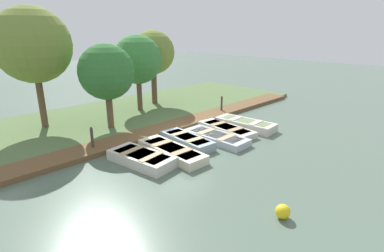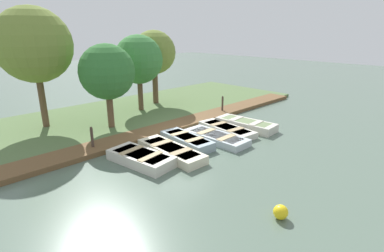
{
  "view_description": "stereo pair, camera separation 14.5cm",
  "coord_description": "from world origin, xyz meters",
  "px_view_note": "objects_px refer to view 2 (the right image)",
  "views": [
    {
      "loc": [
        9.8,
        -9.25,
        4.94
      ],
      "look_at": [
        0.46,
        0.14,
        0.65
      ],
      "focal_mm": 28.0,
      "sensor_mm": 36.0,
      "label": 1
    },
    {
      "loc": [
        9.9,
        -9.15,
        4.94
      ],
      "look_at": [
        0.46,
        0.14,
        0.65
      ],
      "focal_mm": 28.0,
      "sensor_mm": 36.0,
      "label": 2
    }
  ],
  "objects_px": {
    "rowboat_3": "(216,137)",
    "rowboat_5": "(246,124)",
    "rowboat_0": "(141,158)",
    "mooring_post_far": "(222,105)",
    "park_tree_left": "(107,72)",
    "park_tree_far_left": "(34,45)",
    "rowboat_1": "(171,151)",
    "mooring_post_near": "(92,139)",
    "park_tree_right": "(154,53)",
    "rowboat_4": "(227,129)",
    "rowboat_2": "(187,140)",
    "buoy": "(281,212)",
    "park_tree_center": "(139,60)"
  },
  "relations": [
    {
      "from": "rowboat_1",
      "to": "rowboat_0",
      "type": "bearing_deg",
      "value": -98.07
    },
    {
      "from": "mooring_post_far",
      "to": "park_tree_left",
      "type": "bearing_deg",
      "value": -106.25
    },
    {
      "from": "rowboat_0",
      "to": "park_tree_left",
      "type": "bearing_deg",
      "value": 155.8
    },
    {
      "from": "rowboat_0",
      "to": "rowboat_4",
      "type": "relative_size",
      "value": 0.88
    },
    {
      "from": "park_tree_center",
      "to": "rowboat_1",
      "type": "bearing_deg",
      "value": -25.41
    },
    {
      "from": "rowboat_2",
      "to": "mooring_post_near",
      "type": "bearing_deg",
      "value": -118.81
    },
    {
      "from": "rowboat_2",
      "to": "rowboat_4",
      "type": "height_order",
      "value": "rowboat_2"
    },
    {
      "from": "mooring_post_far",
      "to": "park_tree_right",
      "type": "bearing_deg",
      "value": -159.33
    },
    {
      "from": "buoy",
      "to": "rowboat_0",
      "type": "bearing_deg",
      "value": -173.74
    },
    {
      "from": "rowboat_5",
      "to": "buoy",
      "type": "xyz_separation_m",
      "value": [
        5.33,
        -5.8,
        -0.01
      ]
    },
    {
      "from": "park_tree_far_left",
      "to": "mooring_post_near",
      "type": "bearing_deg",
      "value": 4.79
    },
    {
      "from": "rowboat_3",
      "to": "mooring_post_far",
      "type": "distance_m",
      "value": 4.78
    },
    {
      "from": "mooring_post_far",
      "to": "park_tree_left",
      "type": "xyz_separation_m",
      "value": [
        -1.9,
        -6.5,
        2.41
      ]
    },
    {
      "from": "mooring_post_near",
      "to": "park_tree_center",
      "type": "bearing_deg",
      "value": 125.77
    },
    {
      "from": "rowboat_5",
      "to": "park_tree_far_left",
      "type": "distance_m",
      "value": 11.04
    },
    {
      "from": "rowboat_4",
      "to": "park_tree_right",
      "type": "xyz_separation_m",
      "value": [
        -6.85,
        0.88,
        3.34
      ]
    },
    {
      "from": "rowboat_2",
      "to": "mooring_post_far",
      "type": "bearing_deg",
      "value": 118.44
    },
    {
      "from": "mooring_post_near",
      "to": "park_tree_far_left",
      "type": "relative_size",
      "value": 0.18
    },
    {
      "from": "mooring_post_near",
      "to": "mooring_post_far",
      "type": "xyz_separation_m",
      "value": [
        0.0,
        8.49,
        0.0
      ]
    },
    {
      "from": "rowboat_5",
      "to": "rowboat_3",
      "type": "bearing_deg",
      "value": -91.74
    },
    {
      "from": "park_tree_left",
      "to": "park_tree_right",
      "type": "height_order",
      "value": "park_tree_right"
    },
    {
      "from": "mooring_post_near",
      "to": "park_tree_far_left",
      "type": "height_order",
      "value": "park_tree_far_left"
    },
    {
      "from": "rowboat_3",
      "to": "park_tree_left",
      "type": "relative_size",
      "value": 0.74
    },
    {
      "from": "rowboat_2",
      "to": "rowboat_0",
      "type": "bearing_deg",
      "value": -81.25
    },
    {
      "from": "mooring_post_near",
      "to": "park_tree_left",
      "type": "distance_m",
      "value": 3.66
    },
    {
      "from": "rowboat_3",
      "to": "rowboat_5",
      "type": "height_order",
      "value": "rowboat_5"
    },
    {
      "from": "park_tree_center",
      "to": "park_tree_left",
      "type": "bearing_deg",
      "value": -60.31
    },
    {
      "from": "park_tree_far_left",
      "to": "park_tree_right",
      "type": "bearing_deg",
      "value": 90.98
    },
    {
      "from": "mooring_post_far",
      "to": "park_tree_center",
      "type": "xyz_separation_m",
      "value": [
        -3.65,
        -3.43,
        2.68
      ]
    },
    {
      "from": "rowboat_4",
      "to": "mooring_post_near",
      "type": "height_order",
      "value": "mooring_post_near"
    },
    {
      "from": "park_tree_right",
      "to": "rowboat_1",
      "type": "bearing_deg",
      "value": -33.86
    },
    {
      "from": "park_tree_left",
      "to": "park_tree_right",
      "type": "relative_size",
      "value": 0.88
    },
    {
      "from": "rowboat_1",
      "to": "park_tree_right",
      "type": "xyz_separation_m",
      "value": [
        -7.08,
        4.75,
        3.31
      ]
    },
    {
      "from": "rowboat_0",
      "to": "mooring_post_near",
      "type": "height_order",
      "value": "mooring_post_near"
    },
    {
      "from": "rowboat_5",
      "to": "buoy",
      "type": "relative_size",
      "value": 7.91
    },
    {
      "from": "mooring_post_far",
      "to": "rowboat_4",
      "type": "bearing_deg",
      "value": -46.39
    },
    {
      "from": "rowboat_1",
      "to": "park_tree_far_left",
      "type": "distance_m",
      "value": 8.4
    },
    {
      "from": "rowboat_0",
      "to": "mooring_post_far",
      "type": "relative_size",
      "value": 2.6
    },
    {
      "from": "rowboat_3",
      "to": "park_tree_right",
      "type": "bearing_deg",
      "value": 162.64
    },
    {
      "from": "rowboat_4",
      "to": "park_tree_far_left",
      "type": "bearing_deg",
      "value": -130.89
    },
    {
      "from": "mooring_post_near",
      "to": "mooring_post_far",
      "type": "bearing_deg",
      "value": 90.0
    },
    {
      "from": "rowboat_0",
      "to": "rowboat_3",
      "type": "bearing_deg",
      "value": 75.72
    },
    {
      "from": "rowboat_4",
      "to": "park_tree_far_left",
      "type": "height_order",
      "value": "park_tree_far_left"
    },
    {
      "from": "mooring_post_far",
      "to": "rowboat_3",
      "type": "bearing_deg",
      "value": -53.54
    },
    {
      "from": "rowboat_1",
      "to": "rowboat_4",
      "type": "distance_m",
      "value": 3.88
    },
    {
      "from": "buoy",
      "to": "park_tree_far_left",
      "type": "relative_size",
      "value": 0.07
    },
    {
      "from": "park_tree_left",
      "to": "rowboat_4",
      "type": "bearing_deg",
      "value": 42.47
    },
    {
      "from": "rowboat_1",
      "to": "rowboat_3",
      "type": "bearing_deg",
      "value": 88.19
    },
    {
      "from": "rowboat_0",
      "to": "rowboat_5",
      "type": "xyz_separation_m",
      "value": [
        0.29,
        6.41,
        0.0
      ]
    },
    {
      "from": "rowboat_5",
      "to": "park_tree_right",
      "type": "distance_m",
      "value": 7.86
    }
  ]
}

